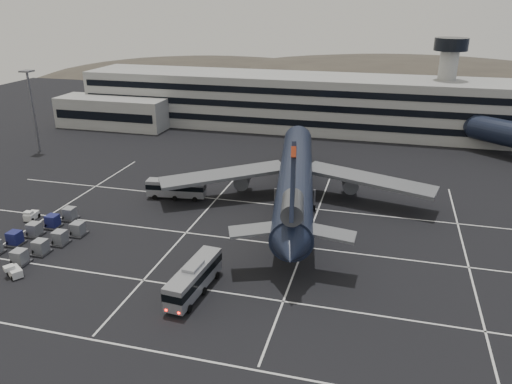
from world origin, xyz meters
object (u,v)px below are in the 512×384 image
at_px(trijet_main, 295,177).
at_px(bus_near, 194,277).
at_px(uld_cluster, 41,235).
at_px(bus_far, 176,188).
at_px(tug_a, 31,216).

bearing_deg(trijet_main, bus_near, -112.31).
relative_size(trijet_main, uld_cluster, 3.38).
bearing_deg(bus_far, bus_near, -159.71).
height_order(bus_far, uld_cluster, bus_far).
xyz_separation_m(tug_a, uld_cluster, (6.52, -6.12, 0.29)).
relative_size(bus_far, uld_cluster, 0.62).
relative_size(trijet_main, bus_near, 5.16).
relative_size(bus_near, tug_a, 4.28).
height_order(tug_a, uld_cluster, uld_cluster).
distance_m(trijet_main, tug_a, 43.01).
xyz_separation_m(trijet_main, bus_far, (-20.83, -1.74, -3.25)).
bearing_deg(bus_far, trijet_main, -92.28).
bearing_deg(uld_cluster, bus_far, 59.13).
bearing_deg(tug_a, bus_far, 32.43).
xyz_separation_m(trijet_main, bus_near, (-6.63, -29.18, -3.13)).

